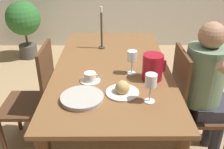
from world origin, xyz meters
TOP-DOWN VIEW (x-y plane):
  - ground_plane at (0.00, 0.00)m, footprint 20.00×20.00m
  - dining_table at (0.00, 0.00)m, footprint 0.91×1.69m
  - chair_person_side at (0.64, -0.17)m, footprint 0.42×0.42m
  - chair_opposite at (-0.64, -0.07)m, footprint 0.42×0.42m
  - person_seated at (0.73, -0.18)m, footprint 0.39×0.41m
  - red_pitcher at (0.29, -0.23)m, footprint 0.17×0.15m
  - wine_glass_water at (0.15, -0.14)m, footprint 0.07×0.07m
  - wine_glass_juice at (0.23, -0.52)m, footprint 0.07×0.07m
  - teacup_near_person at (-0.16, -0.26)m, footprint 0.15×0.15m
  - serving_tray at (-0.19, -0.51)m, footprint 0.27×0.27m
  - bread_plate at (0.07, -0.43)m, footprint 0.22×0.22m
  - candlestick_tall at (-0.09, 0.39)m, footprint 0.06×0.06m
  - potted_plant at (-1.33, 1.91)m, footprint 0.52×0.52m

SIDE VIEW (x-z plane):
  - ground_plane at x=0.00m, z-range 0.00..0.00m
  - chair_person_side at x=0.64m, z-range 0.02..0.96m
  - chair_opposite at x=-0.64m, z-range 0.02..0.96m
  - potted_plant at x=-1.33m, z-range 0.13..1.03m
  - dining_table at x=0.00m, z-range 0.27..1.02m
  - person_seated at x=0.73m, z-range 0.10..1.26m
  - serving_tray at x=-0.19m, z-range 0.75..0.78m
  - teacup_near_person at x=-0.16m, z-range 0.75..0.81m
  - bread_plate at x=0.07m, z-range 0.73..0.83m
  - red_pitcher at x=0.29m, z-range 0.75..0.94m
  - wine_glass_water at x=0.15m, z-range 0.80..0.98m
  - wine_glass_juice at x=0.23m, z-range 0.80..0.99m
  - candlestick_tall at x=-0.09m, z-range 0.71..1.10m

